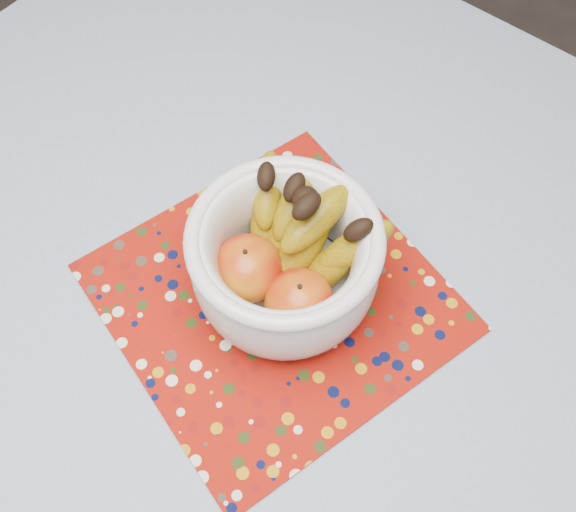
% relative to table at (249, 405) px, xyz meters
% --- Properties ---
extents(table, '(1.20, 1.20, 0.75)m').
position_rel_table_xyz_m(table, '(0.00, 0.00, 0.00)').
color(table, olive).
rests_on(table, ground).
extents(tablecloth, '(1.32, 1.32, 0.01)m').
position_rel_table_xyz_m(tablecloth, '(0.00, 0.00, 0.08)').
color(tablecloth, slate).
rests_on(tablecloth, table).
extents(placemat, '(0.43, 0.43, 0.00)m').
position_rel_table_xyz_m(placemat, '(-0.04, 0.10, 0.09)').
color(placemat, maroon).
rests_on(placemat, tablecloth).
extents(fruit_bowl, '(0.24, 0.21, 0.16)m').
position_rel_table_xyz_m(fruit_bowl, '(-0.04, 0.12, 0.16)').
color(fruit_bowl, silver).
rests_on(fruit_bowl, placemat).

